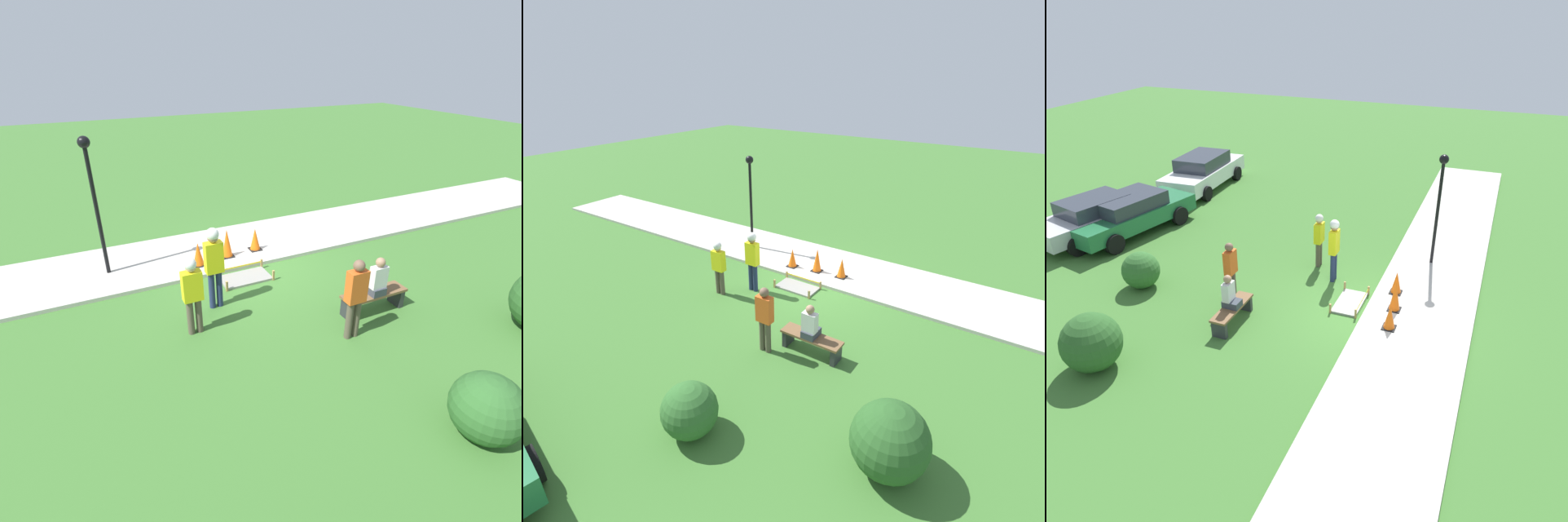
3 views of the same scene
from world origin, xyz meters
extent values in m
plane|color=#3D702D|center=(0.00, 0.00, 0.00)|extent=(60.00, 60.00, 0.00)
cube|color=#BCB7AD|center=(0.00, -1.40, 0.05)|extent=(28.00, 2.80, 0.10)
cube|color=gray|center=(0.46, 0.51, 0.03)|extent=(1.28, 0.71, 0.06)
cube|color=tan|center=(-0.17, 0.15, 0.14)|extent=(0.05, 0.05, 0.27)
cube|color=tan|center=(1.10, 0.15, 0.14)|extent=(0.05, 0.05, 0.27)
cube|color=tan|center=(-0.17, 0.86, 0.14)|extent=(0.05, 0.05, 0.27)
cube|color=tan|center=(1.10, 0.86, 0.14)|extent=(0.05, 0.05, 0.27)
cube|color=yellow|center=(0.46, 0.15, 0.20)|extent=(1.28, 0.00, 0.04)
cube|color=black|center=(-0.42, -0.80, 0.11)|extent=(0.34, 0.34, 0.02)
cone|color=orange|center=(-0.42, -0.80, 0.44)|extent=(0.29, 0.29, 0.63)
cube|color=black|center=(0.46, -0.73, 0.11)|extent=(0.34, 0.34, 0.02)
cone|color=orange|center=(0.46, -0.73, 0.52)|extent=(0.29, 0.29, 0.79)
cube|color=black|center=(1.35, -0.57, 0.11)|extent=(0.34, 0.34, 0.02)
cone|color=orange|center=(1.35, -0.57, 0.44)|extent=(0.29, 0.29, 0.63)
cube|color=#2D2D33|center=(-2.22, 3.06, 0.22)|extent=(0.12, 0.40, 0.43)
cube|color=#2D2D33|center=(-0.87, 3.06, 0.22)|extent=(0.12, 0.40, 0.43)
cube|color=brown|center=(-1.55, 3.06, 0.46)|extent=(1.55, 0.44, 0.06)
cube|color=#383D47|center=(-1.53, 3.06, 0.58)|extent=(0.34, 0.44, 0.18)
cube|color=silver|center=(-1.53, 3.14, 0.92)|extent=(0.36, 0.20, 0.50)
sphere|color=#A37A5B|center=(-1.53, 3.14, 1.28)|extent=(0.21, 0.21, 0.21)
cylinder|color=navy|center=(1.47, 1.37, 0.45)|extent=(0.14, 0.14, 0.90)
cylinder|color=navy|center=(1.65, 1.37, 0.45)|extent=(0.14, 0.14, 0.90)
cube|color=yellow|center=(1.56, 1.37, 1.26)|extent=(0.40, 0.22, 0.71)
sphere|color=#A37A5B|center=(1.56, 1.37, 1.74)|extent=(0.24, 0.24, 0.24)
sphere|color=white|center=(1.56, 1.37, 1.81)|extent=(0.28, 0.28, 0.28)
cylinder|color=brown|center=(2.19, 2.10, 0.40)|extent=(0.14, 0.14, 0.80)
cylinder|color=brown|center=(2.37, 2.10, 0.40)|extent=(0.14, 0.14, 0.80)
cube|color=yellow|center=(2.28, 2.10, 1.12)|extent=(0.40, 0.22, 0.63)
sphere|color=tan|center=(2.28, 2.10, 1.54)|extent=(0.22, 0.22, 0.22)
sphere|color=white|center=(2.28, 2.10, 1.60)|extent=(0.25, 0.25, 0.25)
cylinder|color=brown|center=(-0.65, 3.62, 0.43)|extent=(0.14, 0.14, 0.85)
cylinder|color=brown|center=(-0.47, 3.62, 0.43)|extent=(0.14, 0.14, 0.85)
cube|color=#E55B1E|center=(-0.56, 3.62, 1.19)|extent=(0.40, 0.22, 0.68)
sphere|color=brown|center=(-0.56, 3.62, 1.65)|extent=(0.23, 0.23, 0.23)
cylinder|color=black|center=(3.61, -1.20, 1.71)|extent=(0.10, 0.10, 3.22)
sphere|color=black|center=(3.61, -1.20, 3.42)|extent=(0.28, 0.28, 0.28)
cylinder|color=black|center=(0.59, 8.65, 0.34)|extent=(0.71, 0.37, 0.67)
sphere|color=#285623|center=(-4.27, 5.12, 0.68)|extent=(1.37, 1.37, 1.37)
sphere|color=#2D6028|center=(-0.87, 6.43, 0.54)|extent=(1.08, 1.08, 1.08)
camera|label=1|loc=(4.02, 8.91, 5.23)|focal=28.00mm
camera|label=2|loc=(-5.52, 10.16, 6.33)|focal=28.00mm
camera|label=3|loc=(-11.08, -2.80, 7.57)|focal=35.00mm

